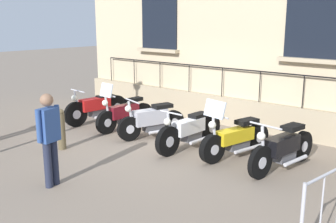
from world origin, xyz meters
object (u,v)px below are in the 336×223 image
at_px(motorcycle_maroon, 125,114).
at_px(pedestrian_walking, 49,135).
at_px(motorcycle_white, 190,131).
at_px(motorcycle_yellow, 235,139).
at_px(motorcycle_black, 283,149).
at_px(bollard, 61,129).
at_px(motorcycle_silver, 152,121).
at_px(motorcycle_red, 97,107).

distance_m(motorcycle_maroon, pedestrian_walking, 3.94).
relative_size(motorcycle_white, motorcycle_yellow, 1.10).
bearing_deg(motorcycle_maroon, motorcycle_yellow, 90.55).
xyz_separation_m(motorcycle_maroon, motorcycle_black, (0.01, 4.60, 0.01)).
relative_size(motorcycle_maroon, bollard, 2.03).
height_order(motorcycle_black, pedestrian_walking, pedestrian_walking).
xyz_separation_m(motorcycle_silver, motorcycle_white, (0.07, 1.29, -0.01)).
relative_size(motorcycle_maroon, pedestrian_walking, 1.15).
distance_m(motorcycle_silver, motorcycle_black, 3.53).
distance_m(motorcycle_red, motorcycle_yellow, 4.65).
bearing_deg(motorcycle_white, motorcycle_yellow, 98.81).
distance_m(motorcycle_maroon, motorcycle_silver, 1.07).
xyz_separation_m(motorcycle_yellow, motorcycle_black, (0.05, 1.12, 0.03)).
height_order(motorcycle_yellow, motorcycle_black, motorcycle_yellow).
height_order(motorcycle_maroon, motorcycle_black, motorcycle_maroon).
bearing_deg(motorcycle_black, motorcycle_silver, -89.10).
relative_size(motorcycle_silver, motorcycle_black, 0.88).
bearing_deg(motorcycle_white, bollard, -48.05).
bearing_deg(motorcycle_red, motorcycle_maroon, 91.62).
xyz_separation_m(motorcycle_yellow, pedestrian_walking, (3.52, -1.73, 0.56)).
bearing_deg(motorcycle_silver, motorcycle_white, 86.81).
distance_m(motorcycle_white, motorcycle_yellow, 1.14).
bearing_deg(motorcycle_red, bollard, 31.52).
height_order(motorcycle_yellow, pedestrian_walking, pedestrian_walking).
xyz_separation_m(motorcycle_white, motorcycle_yellow, (-0.17, 1.12, -0.01)).
relative_size(bollard, pedestrian_walking, 0.57).
relative_size(motorcycle_maroon, motorcycle_white, 0.88).
bearing_deg(motorcycle_maroon, pedestrian_walking, 26.63).
xyz_separation_m(motorcycle_black, bollard, (2.13, -4.47, 0.05)).
bearing_deg(pedestrian_walking, motorcycle_silver, -168.72).
xyz_separation_m(motorcycle_silver, pedestrian_walking, (3.42, 0.68, 0.54)).
height_order(motorcycle_red, motorcycle_black, motorcycle_black).
bearing_deg(bollard, motorcycle_silver, 155.65).
height_order(motorcycle_silver, pedestrian_walking, pedestrian_walking).
xyz_separation_m(motorcycle_maroon, motorcycle_yellow, (-0.03, 3.48, -0.02)).
bearing_deg(motorcycle_silver, motorcycle_red, -90.92).
bearing_deg(motorcycle_silver, motorcycle_black, 90.90).
bearing_deg(motorcycle_yellow, motorcycle_silver, -87.58).
bearing_deg(motorcycle_black, bollard, -64.51).
height_order(motorcycle_white, motorcycle_yellow, motorcycle_yellow).
distance_m(bollard, pedestrian_walking, 2.16).
relative_size(motorcycle_white, bollard, 2.30).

